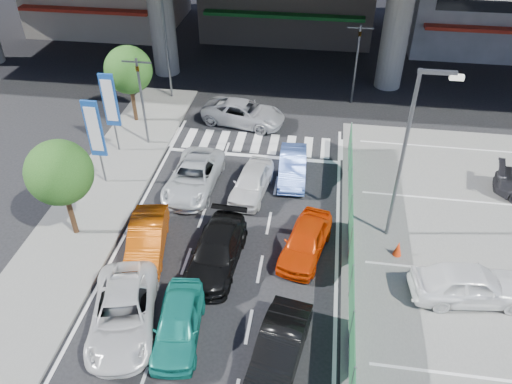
% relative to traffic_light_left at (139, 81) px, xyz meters
% --- Properties ---
extents(ground, '(120.00, 120.00, 0.00)m').
position_rel_traffic_light_left_xyz_m(ground, '(6.20, -12.00, -3.94)').
color(ground, black).
rests_on(ground, ground).
extents(parking_lot, '(12.00, 28.00, 0.06)m').
position_rel_traffic_light_left_xyz_m(parking_lot, '(17.20, -10.00, -3.91)').
color(parking_lot, '#61615E').
rests_on(parking_lot, ground).
extents(sidewalk_left, '(4.00, 30.00, 0.12)m').
position_rel_traffic_light_left_xyz_m(sidewalk_left, '(-0.80, -8.00, -3.88)').
color(sidewalk_left, '#61615E').
rests_on(sidewalk_left, ground).
extents(fence_run, '(0.16, 22.00, 1.80)m').
position_rel_traffic_light_left_xyz_m(fence_run, '(11.50, -11.00, -3.04)').
color(fence_run, '#205E36').
rests_on(fence_run, ground).
extents(traffic_light_left, '(1.60, 1.24, 5.20)m').
position_rel_traffic_light_left_xyz_m(traffic_light_left, '(0.00, 0.00, 0.00)').
color(traffic_light_left, '#595B60').
rests_on(traffic_light_left, ground).
extents(traffic_light_right, '(1.60, 1.24, 5.20)m').
position_rel_traffic_light_left_xyz_m(traffic_light_right, '(11.70, 7.00, 0.00)').
color(traffic_light_right, '#595B60').
rests_on(traffic_light_right, ground).
extents(street_lamp_right, '(1.65, 0.22, 8.00)m').
position_rel_traffic_light_left_xyz_m(street_lamp_right, '(13.37, -6.00, 0.83)').
color(street_lamp_right, '#595B60').
rests_on(street_lamp_right, ground).
extents(street_lamp_left, '(1.65, 0.22, 8.00)m').
position_rel_traffic_light_left_xyz_m(street_lamp_left, '(-0.13, 6.00, 0.83)').
color(street_lamp_left, '#595B60').
rests_on(street_lamp_left, ground).
extents(signboard_near, '(0.80, 0.14, 4.70)m').
position_rel_traffic_light_left_xyz_m(signboard_near, '(-1.00, -4.01, -0.87)').
color(signboard_near, '#595B60').
rests_on(signboard_near, ground).
extents(signboard_far, '(0.80, 0.14, 4.70)m').
position_rel_traffic_light_left_xyz_m(signboard_far, '(-1.40, -1.01, -0.87)').
color(signboard_far, '#595B60').
rests_on(signboard_far, ground).
extents(tree_near, '(2.80, 2.80, 4.80)m').
position_rel_traffic_light_left_xyz_m(tree_near, '(-0.80, -8.00, -0.55)').
color(tree_near, '#382314').
rests_on(tree_near, ground).
extents(tree_far, '(2.80, 2.80, 4.80)m').
position_rel_traffic_light_left_xyz_m(tree_far, '(-1.60, 2.50, -0.55)').
color(tree_far, '#382314').
rests_on(tree_far, ground).
extents(sedan_white_mid_left, '(3.44, 5.38, 1.38)m').
position_rel_traffic_light_left_xyz_m(sedan_white_mid_left, '(3.22, -12.61, -3.25)').
color(sedan_white_mid_left, silver).
rests_on(sedan_white_mid_left, ground).
extents(taxi_teal_mid, '(2.02, 4.14, 1.36)m').
position_rel_traffic_light_left_xyz_m(taxi_teal_mid, '(5.34, -12.75, -3.26)').
color(taxi_teal_mid, '#178475').
rests_on(taxi_teal_mid, ground).
extents(hatch_black_mid_right, '(2.12, 4.37, 1.38)m').
position_rel_traffic_light_left_xyz_m(hatch_black_mid_right, '(9.06, -13.32, -3.25)').
color(hatch_black_mid_right, black).
rests_on(hatch_black_mid_right, ground).
extents(taxi_orange_left, '(2.20, 4.38, 1.38)m').
position_rel_traffic_light_left_xyz_m(taxi_orange_left, '(2.81, -8.60, -3.25)').
color(taxi_orange_left, '#B94606').
rests_on(taxi_orange_left, ground).
extents(sedan_black_mid, '(2.21, 4.86, 1.38)m').
position_rel_traffic_light_left_xyz_m(sedan_black_mid, '(5.95, -8.93, -3.25)').
color(sedan_black_mid, black).
rests_on(sedan_black_mid, ground).
extents(taxi_orange_right, '(2.49, 4.31, 1.38)m').
position_rel_traffic_light_left_xyz_m(taxi_orange_right, '(9.60, -7.72, -3.25)').
color(taxi_orange_right, red).
rests_on(taxi_orange_right, ground).
extents(wagon_silver_front_left, '(2.50, 5.06, 1.38)m').
position_rel_traffic_light_left_xyz_m(wagon_silver_front_left, '(3.67, -3.76, -3.25)').
color(wagon_silver_front_left, silver).
rests_on(wagon_silver_front_left, ground).
extents(sedan_white_front_mid, '(2.10, 4.12, 1.34)m').
position_rel_traffic_light_left_xyz_m(sedan_white_front_mid, '(6.64, -3.77, -3.26)').
color(sedan_white_front_mid, silver).
rests_on(sedan_white_front_mid, ground).
extents(kei_truck_front_right, '(1.56, 4.01, 1.30)m').
position_rel_traffic_light_left_xyz_m(kei_truck_front_right, '(8.55, -2.09, -3.29)').
color(kei_truck_front_right, '#5A80E4').
rests_on(kei_truck_front_right, ground).
extents(crossing_wagon_silver, '(5.43, 3.27, 1.41)m').
position_rel_traffic_light_left_xyz_m(crossing_wagon_silver, '(5.08, 3.24, -3.23)').
color(crossing_wagon_silver, '#A8A9AF').
rests_on(crossing_wagon_silver, ground).
extents(parked_sedan_white, '(4.69, 2.31, 1.54)m').
position_rel_traffic_light_left_xyz_m(parked_sedan_white, '(16.06, -9.40, -3.11)').
color(parked_sedan_white, white).
rests_on(parked_sedan_white, parking_lot).
extents(traffic_cone, '(0.47, 0.47, 0.73)m').
position_rel_traffic_light_left_xyz_m(traffic_cone, '(13.56, -7.34, -3.51)').
color(traffic_cone, '#EF350D').
rests_on(traffic_cone, parking_lot).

